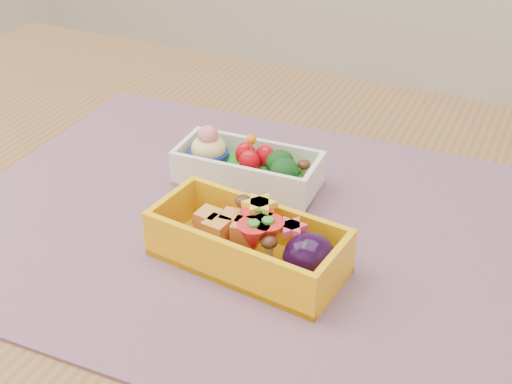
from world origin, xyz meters
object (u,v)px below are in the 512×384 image
at_px(table, 226,285).
at_px(placemat, 247,225).
at_px(bento_yellow, 252,242).
at_px(bento_white, 247,168).

bearing_deg(table, placemat, -19.83).
height_order(table, placemat, placemat).
distance_m(placemat, bento_yellow, 0.07).
bearing_deg(bento_white, table, -94.09).
distance_m(table, bento_white, 0.14).
xyz_separation_m(table, bento_yellow, (0.07, -0.07, 0.13)).
xyz_separation_m(table, bento_white, (0.00, 0.05, 0.12)).
relative_size(bento_white, bento_yellow, 0.85).
relative_size(placemat, bento_white, 3.72).
bearing_deg(placemat, table, 160.17).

